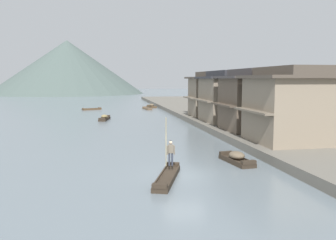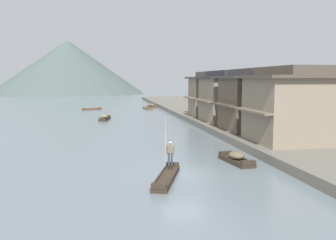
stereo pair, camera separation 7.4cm
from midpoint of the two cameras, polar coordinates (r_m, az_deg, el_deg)
name	(u,v)px [view 1 (the left image)]	position (r m, az deg, el deg)	size (l,w,h in m)	color
ground_plane	(184,174)	(22.53, 2.50, -8.48)	(400.00, 400.00, 0.00)	slate
riverbank_right	(240,116)	(55.29, 11.14, 0.65)	(18.00, 110.00, 0.67)	#6B665B
boat_foreground_poled	(167,177)	(21.15, -0.24, -9.03)	(2.50, 5.13, 0.48)	#33281E
boatman_person	(170,150)	(22.17, 0.29, -4.76)	(0.57, 0.27, 3.04)	black
boat_moored_nearest	(105,118)	(52.53, -9.99, 0.31)	(1.77, 4.30, 0.77)	#33281E
boat_moored_second	(147,109)	(70.06, -3.32, 1.80)	(1.53, 4.15, 0.42)	brown
boat_moored_third	(152,106)	(74.76, -2.62, 2.21)	(1.64, 4.18, 0.78)	brown
boat_moored_far	(237,159)	(25.77, 10.66, -5.97)	(1.56, 3.65, 0.81)	#33281E
boat_midriver_drifting	(92,109)	(70.40, -11.93, 1.68)	(3.68, 2.29, 0.38)	brown
house_waterfront_nearest	(288,105)	(31.03, 18.34, 2.18)	(6.72, 7.11, 6.14)	gray
house_waterfront_second	(254,100)	(37.42, 13.29, 3.01)	(6.89, 6.54, 6.14)	brown
house_waterfront_tall	(227,97)	(44.49, 9.25, 3.61)	(6.68, 7.44, 6.14)	gray
house_waterfront_narrow	(212,94)	(50.88, 6.93, 4.01)	(7.02, 5.52, 6.14)	gray
hill_far_west	(67,67)	(153.35, -15.53, 8.02)	(60.92, 60.92, 21.31)	#4C5B56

